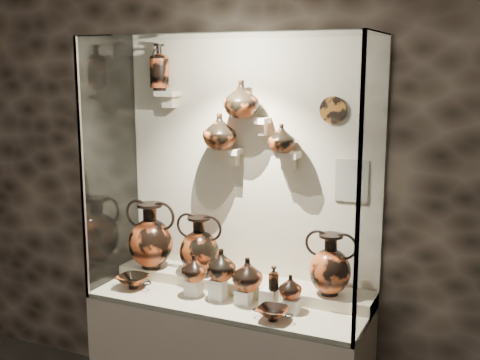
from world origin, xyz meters
name	(u,v)px	position (x,y,z in m)	size (l,w,h in m)	color
wall_back	(250,166)	(0.00, 2.50, 1.60)	(5.00, 0.02, 3.20)	black
front_tier	(229,300)	(0.00, 2.18, 0.82)	(1.68, 0.58, 0.03)	beige
rear_tier	(241,285)	(0.00, 2.35, 0.85)	(1.70, 0.25, 0.10)	beige
back_panel	(250,166)	(0.00, 2.50, 1.60)	(1.70, 0.03, 1.60)	beige
glass_front	(205,183)	(0.00, 1.88, 1.60)	(1.70, 0.01, 1.60)	white
glass_left	(110,165)	(-0.85, 2.18, 1.60)	(0.01, 0.60, 1.60)	white
glass_right	(373,186)	(0.85, 2.18, 1.60)	(0.01, 0.60, 1.60)	white
glass_top	(228,35)	(0.00, 2.18, 2.40)	(1.70, 0.60, 0.01)	white
frame_post_left	(82,172)	(-0.84, 1.89, 1.60)	(0.02, 0.02, 1.60)	gray
frame_post_right	(359,197)	(0.84, 1.89, 1.60)	(0.02, 0.02, 1.60)	gray
pedestal_a	(194,287)	(-0.22, 2.13, 0.88)	(0.09, 0.09, 0.10)	silver
pedestal_b	(218,289)	(-0.05, 2.13, 0.90)	(0.09, 0.09, 0.13)	silver
pedestal_c	(244,297)	(0.12, 2.13, 0.88)	(0.09, 0.09, 0.09)	silver
pedestal_d	(269,299)	(0.28, 2.13, 0.89)	(0.09, 0.09, 0.12)	silver
pedestal_e	(291,306)	(0.42, 2.13, 0.87)	(0.09, 0.09, 0.08)	silver
bracket_ul	(168,93)	(-0.55, 2.42, 2.05)	(0.14, 0.12, 0.04)	beige
bracket_ca	(231,151)	(-0.10, 2.42, 1.70)	(0.14, 0.12, 0.04)	beige
bracket_cb	(260,120)	(0.10, 2.42, 1.90)	(0.10, 0.12, 0.04)	beige
bracket_cc	(288,155)	(0.28, 2.42, 1.70)	(0.14, 0.12, 0.04)	beige
amphora_left	(151,235)	(-0.63, 2.29, 1.12)	(0.36, 0.36, 0.44)	#AF4821
amphora_mid	(199,245)	(-0.28, 2.32, 1.09)	(0.31, 0.31, 0.39)	#973E1A
amphora_right	(330,264)	(0.59, 2.32, 1.09)	(0.30, 0.30, 0.37)	#AF4821
jug_a	(194,268)	(-0.21, 2.12, 1.01)	(0.16, 0.16, 0.16)	#AF4821
jug_b	(221,264)	(-0.03, 2.14, 1.05)	(0.18, 0.18, 0.19)	#973E1A
jug_c	(248,274)	(0.14, 2.15, 1.02)	(0.18, 0.18, 0.19)	#AF4821
jug_e	(290,287)	(0.41, 2.14, 0.98)	(0.13, 0.13, 0.14)	#AF4821
lekythos_small	(274,277)	(0.31, 2.12, 1.03)	(0.07, 0.07, 0.16)	#973E1A
kylix_left	(133,280)	(-0.63, 2.08, 0.88)	(0.25, 0.21, 0.10)	#973E1A
kylix_right	(273,312)	(0.36, 1.99, 0.88)	(0.23, 0.19, 0.09)	#AF4821
lekythos_tall	(159,64)	(-0.60, 2.40, 2.24)	(0.13, 0.13, 0.34)	#AF4821
ovoid_vase_a	(220,131)	(-0.15, 2.36, 1.83)	(0.21, 0.21, 0.22)	#973E1A
ovoid_vase_b	(241,99)	(0.00, 2.36, 2.03)	(0.22, 0.22, 0.22)	#973E1A
ovoid_vase_c	(282,138)	(0.25, 2.39, 1.80)	(0.16, 0.16, 0.17)	#973E1A
wall_plate	(333,110)	(0.54, 2.47, 1.97)	(0.16, 0.16, 0.02)	#93541D
info_placard	(351,180)	(0.66, 2.47, 1.56)	(0.19, 0.01, 0.25)	beige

